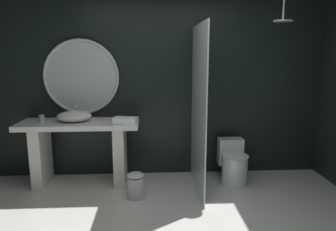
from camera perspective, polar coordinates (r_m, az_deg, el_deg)
The scene contains 11 objects.
back_wall_panel at distance 4.50m, azimuth -1.02°, elevation 5.52°, with size 4.80×0.10×2.60m, color black.
vanity_counter at distance 4.39m, azimuth -15.62°, elevation -5.08°, with size 1.56×0.58×0.86m.
vessel_sink at distance 4.32m, azimuth -16.66°, elevation -0.12°, with size 0.45×0.37×0.20m.
tumbler_cup at distance 4.45m, azimuth -21.98°, elevation -0.49°, with size 0.07×0.07×0.09m, color silver.
tissue_box at distance 4.20m, azimuth -8.42°, elevation -0.61°, with size 0.18×0.13×0.07m, color black.
round_wall_mirror at distance 4.50m, azimuth -15.48°, elevation 6.79°, with size 1.03×0.04×1.03m.
shower_glass_panel at distance 3.95m, azimuth 5.54°, elevation 1.01°, with size 0.02×1.16×2.10m, color silver.
rain_shower_head at distance 4.40m, azimuth 20.16°, elevation 16.17°, with size 0.23×0.23×0.36m.
toilet at distance 4.44m, azimuth 11.75°, elevation -8.51°, with size 0.36×0.55×0.57m.
waste_bin at distance 3.95m, azimuth -5.91°, elevation -12.48°, with size 0.21×0.21×0.32m.
folded_hand_towel at distance 4.02m, azimuth -7.78°, elevation -0.96°, with size 0.30×0.15×0.09m, color white.
Camera 1 is at (-0.17, -2.57, 1.75)m, focal length 33.55 mm.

